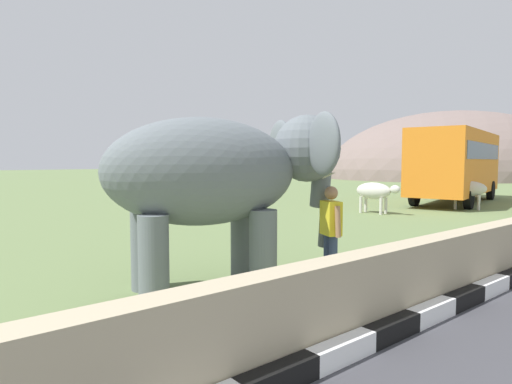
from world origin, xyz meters
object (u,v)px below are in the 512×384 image
person_handler (331,229)px  bus_orange (456,161)px  cow_mid (466,189)px  cow_near (374,192)px  elephant (225,174)px

person_handler → bus_orange: bus_orange is taller
cow_mid → cow_near: bearing=159.2°
elephant → bus_orange: size_ratio=0.44×
person_handler → cow_mid: bearing=15.9°
person_handler → bus_orange: (15.81, 5.51, 1.15)m
elephant → bus_orange: bus_orange is taller
elephant → person_handler: bearing=-27.2°
elephant → bus_orange: (17.44, 4.67, 0.21)m
elephant → person_handler: (1.63, -0.84, -0.95)m
bus_orange → cow_near: (-6.97, -0.14, -1.21)m
bus_orange → cow_mid: size_ratio=4.97×
elephant → cow_mid: 15.06m
bus_orange → cow_near: bus_orange is taller
cow_near → cow_mid: 4.58m
elephant → cow_near: elephant is taller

